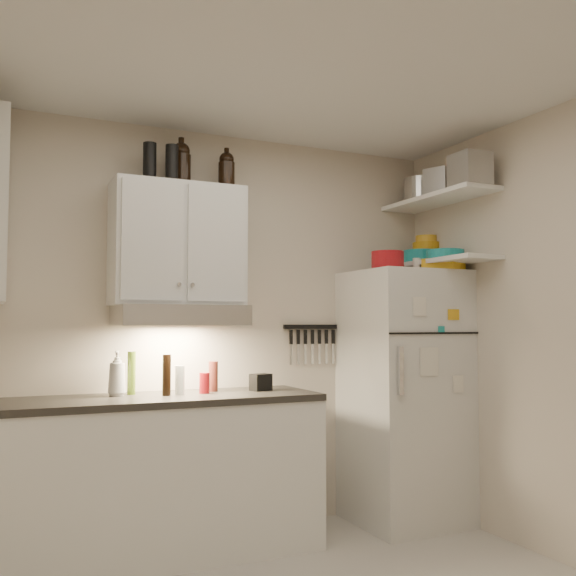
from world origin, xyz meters
name	(u,v)px	position (x,y,z in m)	size (l,w,h in m)	color
ceiling	(321,44)	(0.00, 0.00, 2.61)	(3.20, 3.00, 0.02)	silver
back_wall	(214,330)	(0.00, 1.51, 1.30)	(3.20, 0.02, 2.60)	beige
base_cabinet	(138,482)	(-0.55, 1.20, 0.44)	(2.10, 0.60, 0.88)	white
countertop	(140,400)	(-0.55, 1.20, 0.90)	(2.10, 0.62, 0.04)	#2D2A26
upper_cabinet	(178,245)	(-0.30, 1.33, 1.83)	(0.80, 0.33, 0.75)	white
range_hood	(180,315)	(-0.30, 1.27, 1.39)	(0.76, 0.46, 0.12)	silver
fridge	(404,395)	(1.25, 1.16, 0.85)	(0.70, 0.68, 1.70)	silver
shelf_hi	(438,199)	(1.45, 1.02, 2.20)	(0.30, 0.95, 0.03)	white
shelf_lo	(439,263)	(1.45, 1.02, 1.76)	(0.30, 0.95, 0.03)	white
knife_strip	(311,327)	(0.70, 1.49, 1.32)	(0.42, 0.02, 0.03)	black
dutch_oven	(388,261)	(1.09, 1.10, 1.76)	(0.22, 0.22, 0.13)	maroon
book_stack	(443,264)	(1.42, 0.93, 1.74)	(0.19, 0.23, 0.08)	gold
spice_jar	(417,265)	(1.30, 1.07, 1.74)	(0.05, 0.05, 0.09)	silver
stock_pot	(422,192)	(1.51, 1.28, 2.31)	(0.26, 0.26, 0.19)	silver
tin_a	(441,183)	(1.46, 1.00, 2.31)	(0.19, 0.17, 0.19)	#AAAAAD
tin_b	(470,170)	(1.41, 0.64, 2.32)	(0.21, 0.21, 0.21)	#AAAAAD
bowl_teal	(421,257)	(1.50, 1.30, 1.83)	(0.25, 0.25, 0.10)	teal
bowl_orange	(426,247)	(1.56, 1.30, 1.91)	(0.20, 0.20, 0.06)	#C28312
bowl_yellow	(426,239)	(1.56, 1.30, 1.96)	(0.16, 0.16, 0.05)	gold
plates	(445,255)	(1.44, 0.95, 1.81)	(0.25, 0.25, 0.06)	teal
growler_a	(181,164)	(-0.27, 1.38, 2.34)	(0.12, 0.12, 0.29)	black
growler_b	(227,170)	(0.02, 1.34, 2.33)	(0.11, 0.11, 0.25)	black
thermos_a	(172,163)	(-0.36, 1.26, 2.31)	(0.08, 0.08, 0.22)	black
thermos_b	(150,162)	(-0.49, 1.29, 2.32)	(0.08, 0.08, 0.23)	black
soap_bottle	(117,371)	(-0.66, 1.31, 1.07)	(0.11, 0.11, 0.29)	white
pepper_mill	(213,376)	(-0.07, 1.31, 1.01)	(0.06, 0.06, 0.19)	#59241A
oil_bottle	(132,373)	(-0.57, 1.34, 1.05)	(0.05, 0.05, 0.25)	#4A6719
vinegar_bottle	(167,375)	(-0.39, 1.20, 1.04)	(0.05, 0.05, 0.24)	black
clear_bottle	(180,380)	(-0.31, 1.22, 1.01)	(0.06, 0.06, 0.17)	silver
red_jar	(204,383)	(-0.16, 1.22, 0.98)	(0.06, 0.06, 0.12)	maroon
caddy	(261,382)	(0.22, 1.24, 0.97)	(0.12, 0.09, 0.10)	black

